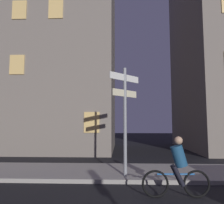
{
  "coord_description": "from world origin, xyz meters",
  "views": [
    {
      "loc": [
        0.08,
        -1.69,
        1.98
      ],
      "look_at": [
        -0.26,
        6.36,
        2.75
      ],
      "focal_mm": 34.57,
      "sensor_mm": 36.0,
      "label": 1
    }
  ],
  "objects": [
    {
      "name": "building_left_block",
      "position": [
        -6.2,
        14.41,
        6.71
      ],
      "size": [
        11.43,
        7.23,
        13.42
      ],
      "color": "slate",
      "rests_on": "ground_plane"
    },
    {
      "name": "sidewalk_kerb",
      "position": [
        0.0,
        6.9,
        0.07
      ],
      "size": [
        40.0,
        2.83,
        0.14
      ],
      "primitive_type": "cube",
      "color": "#9E9991",
      "rests_on": "ground_plane"
    },
    {
      "name": "signpost",
      "position": [
        0.22,
        5.99,
        2.38
      ],
      "size": [
        1.05,
        1.05,
        3.81
      ],
      "color": "gray",
      "rests_on": "sidewalk_kerb"
    },
    {
      "name": "cyclist",
      "position": [
        1.58,
        4.29,
        0.75
      ],
      "size": [
        1.82,
        0.34,
        1.61
      ],
      "color": "black",
      "rests_on": "ground_plane"
    }
  ]
}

